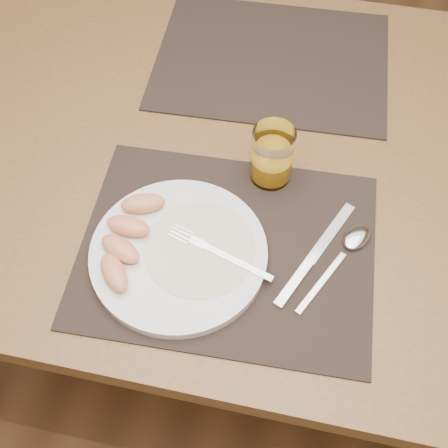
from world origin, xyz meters
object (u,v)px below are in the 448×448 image
(table, at_px, (248,173))
(knife, at_px, (309,262))
(placemat_far, at_px, (272,60))
(fork, at_px, (211,249))
(plate, at_px, (179,253))
(juice_glass, at_px, (272,158))
(placemat_near, at_px, (227,248))
(spoon, at_px, (352,243))

(table, xyz_separation_m, knife, (0.13, -0.22, 0.09))
(placemat_far, relative_size, fork, 2.63)
(placemat_far, height_order, knife, knife)
(table, bearing_deg, knife, -58.84)
(plate, bearing_deg, juice_glass, 59.04)
(table, bearing_deg, juice_glass, -54.53)
(placemat_near, xyz_separation_m, plate, (-0.07, -0.03, 0.01))
(plate, bearing_deg, placemat_near, 23.40)
(fork, height_order, spoon, fork)
(fork, xyz_separation_m, knife, (0.15, 0.02, -0.02))
(table, xyz_separation_m, fork, (-0.01, -0.24, 0.11))
(plate, xyz_separation_m, spoon, (0.26, 0.07, -0.00))
(placemat_near, xyz_separation_m, spoon, (0.19, 0.04, 0.01))
(fork, relative_size, juice_glass, 1.65)
(placemat_far, bearing_deg, knife, -73.51)
(placemat_far, bearing_deg, spoon, -64.36)
(placemat_near, xyz_separation_m, knife, (0.13, 0.00, 0.00))
(plate, height_order, juice_glass, juice_glass)
(fork, distance_m, spoon, 0.22)
(table, height_order, spoon, spoon)
(plate, bearing_deg, spoon, 16.31)
(table, relative_size, knife, 6.75)
(plate, height_order, fork, fork)
(fork, bearing_deg, placemat_far, 87.79)
(fork, relative_size, knife, 0.83)
(placemat_far, height_order, plate, plate)
(fork, bearing_deg, plate, -166.49)
(plate, relative_size, spoon, 1.49)
(juice_glass, bearing_deg, table, 125.47)
(plate, distance_m, spoon, 0.27)
(placemat_near, relative_size, placemat_far, 1.00)
(plate, bearing_deg, table, 75.72)
(fork, distance_m, knife, 0.15)
(table, distance_m, spoon, 0.28)
(placemat_far, bearing_deg, juice_glass, -81.22)
(knife, bearing_deg, placemat_far, 106.49)
(juice_glass, bearing_deg, placemat_near, -105.00)
(placemat_far, xyz_separation_m, plate, (-0.07, -0.47, 0.01))
(placemat_far, bearing_deg, plate, -98.03)
(knife, height_order, juice_glass, juice_glass)
(fork, bearing_deg, placemat_near, 41.69)
(fork, bearing_deg, knife, 7.03)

